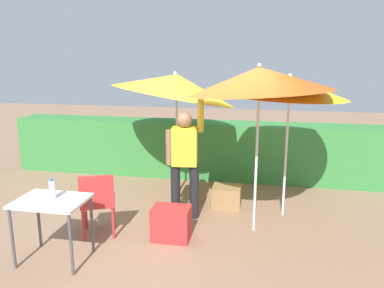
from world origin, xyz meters
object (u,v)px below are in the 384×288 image
person_vendor (185,157)px  folding_table (52,207)px  umbrella_orange (259,80)px  chair_plastic (98,200)px  crate_cardboard (227,196)px  umbrella_rainbow (290,87)px  bottle_water (52,190)px  umbrella_yellow (176,85)px  cooler_box (171,223)px

person_vendor → folding_table: (-1.26, -1.49, -0.26)m
umbrella_orange → chair_plastic: umbrella_orange is taller
crate_cardboard → folding_table: size_ratio=0.56×
folding_table → umbrella_orange: bearing=28.5°
umbrella_rainbow → chair_plastic: size_ratio=2.40×
person_vendor → umbrella_orange: bearing=-13.3°
chair_plastic → folding_table: bearing=-110.3°
folding_table → bottle_water: 0.21m
umbrella_rainbow → bottle_water: size_ratio=8.90×
umbrella_rainbow → bottle_water: umbrella_rainbow is taller
crate_cardboard → umbrella_yellow: bearing=155.0°
umbrella_orange → umbrella_yellow: (-1.39, 1.23, -0.18)m
person_vendor → chair_plastic: 1.36m
bottle_water → crate_cardboard: bearing=47.9°
umbrella_rainbow → bottle_water: 3.44m
person_vendor → bottle_water: 1.93m
crate_cardboard → folding_table: folding_table is taller
crate_cardboard → bottle_water: size_ratio=1.88×
cooler_box → person_vendor: bearing=87.5°
umbrella_orange → folding_table: 2.97m
person_vendor → crate_cardboard: (0.57, 0.55, -0.77)m
umbrella_orange → umbrella_yellow: 1.87m
cooler_box → bottle_water: (-1.22, -0.75, 0.66)m
person_vendor → crate_cardboard: size_ratio=4.18×
crate_cardboard → umbrella_rainbow: bearing=-11.3°
umbrella_rainbow → person_vendor: size_ratio=1.14×
cooler_box → crate_cardboard: (0.60, 1.27, -0.06)m
umbrella_yellow → bottle_water: 2.80m
person_vendor → chair_plastic: bearing=-141.3°
umbrella_yellow → folding_table: (-0.91, -2.48, -1.23)m
umbrella_rainbow → cooler_box: (-1.48, -1.09, -1.72)m
person_vendor → umbrella_rainbow: bearing=14.6°
umbrella_yellow → cooler_box: 2.41m
umbrella_yellow → cooler_box: (0.33, -1.70, -1.67)m
bottle_water → umbrella_orange: bearing=28.2°
umbrella_yellow → crate_cardboard: 2.01m
umbrella_rainbow → person_vendor: bearing=-165.4°
umbrella_yellow → crate_cardboard: size_ratio=5.24×
person_vendor → cooler_box: person_vendor is taller
umbrella_yellow → bottle_water: (-0.89, -2.45, -1.02)m
umbrella_orange → chair_plastic: (-2.04, -0.57, -1.57)m
umbrella_rainbow → crate_cardboard: 1.99m
cooler_box → bottle_water: bottle_water is taller
bottle_water → cooler_box: bearing=31.6°
umbrella_yellow → folding_table: size_ratio=2.95×
umbrella_rainbow → crate_cardboard: umbrella_rainbow is taller
umbrella_rainbow → person_vendor: umbrella_rainbow is taller
crate_cardboard → bottle_water: bottle_water is taller
umbrella_yellow → chair_plastic: 2.36m
crate_cardboard → cooler_box: bearing=-115.5°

